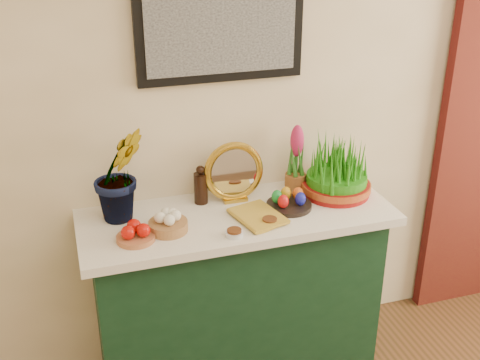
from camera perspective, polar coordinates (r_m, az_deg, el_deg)
name	(u,v)px	position (r m, az deg, el deg)	size (l,w,h in m)	color
sideboard	(237,298)	(2.93, -0.30, -11.10)	(1.30, 0.45, 0.85)	#13361F
tablecloth	(237,216)	(2.70, -0.32, -3.43)	(1.40, 0.55, 0.04)	white
hyacinth_green	(119,159)	(2.57, -11.44, 1.92)	(0.28, 0.24, 0.55)	#2E7523
apple_bowl	(135,233)	(2.49, -9.89, -4.98)	(0.20, 0.20, 0.08)	#AE633C
garlic_basket	(168,223)	(2.54, -6.84, -4.05)	(0.21, 0.21, 0.09)	#AB7645
vinegar_cruet	(201,187)	(2.74, -3.74, -0.62)	(0.06, 0.06, 0.18)	black
mirror	(234,173)	(2.74, -0.59, 0.71)	(0.28, 0.07, 0.28)	gold
book	(240,221)	(2.58, 0.03, -3.91)	(0.16, 0.24, 0.03)	gold
spice_dish_left	(234,233)	(2.50, -0.54, -5.04)	(0.08, 0.08, 0.03)	silver
spice_dish_right	(270,222)	(2.58, 2.83, -3.98)	(0.08, 0.08, 0.03)	silver
egg_plate	(289,201)	(2.72, 4.66, -2.04)	(0.27, 0.27, 0.08)	black
hyacinth_pink	(296,161)	(2.84, 5.35, 1.76)	(0.10, 0.10, 0.33)	#975A29
wheatgrass_sabzeh	(337,171)	(2.84, 9.19, 0.86)	(0.33, 0.33, 0.27)	maroon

